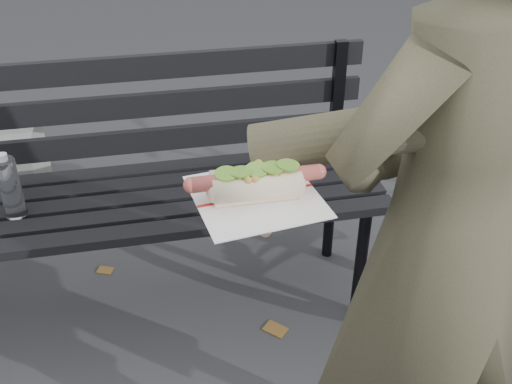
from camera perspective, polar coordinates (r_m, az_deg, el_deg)
The scene contains 3 objects.
park_bench at distance 1.98m, azimuth -10.49°, elevation 1.79°, with size 1.50×0.44×0.88m.
person at distance 1.25m, azimuth 17.54°, elevation -4.46°, with size 0.59×0.38×1.61m, color #43402C.
held_hotdog at distance 1.02m, azimuth 10.11°, elevation 4.53°, with size 0.63×0.30×0.20m.
Camera 1 is at (-0.07, -0.78, 1.53)m, focal length 42.00 mm.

